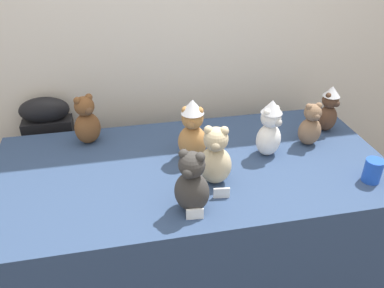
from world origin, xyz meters
name	(u,v)px	position (x,y,z in m)	size (l,w,h in m)	color
wall_back	(167,22)	(0.00, 0.96, 1.30)	(7.00, 0.08, 2.60)	silver
display_table	(192,226)	(0.00, 0.25, 0.39)	(1.91, 0.93, 0.79)	navy
instrument_case	(57,167)	(-0.74, 0.84, 0.48)	(0.28, 0.12, 0.95)	black
teddy_bear_sand	(215,157)	(0.07, 0.10, 0.92)	(0.18, 0.16, 0.28)	#CCB78E
teddy_bear_caramel	(192,130)	(0.02, 0.32, 0.94)	(0.17, 0.16, 0.31)	#B27A42
teddy_bear_chestnut	(87,121)	(-0.49, 0.57, 0.91)	(0.18, 0.17, 0.27)	brown
teddy_bear_mocha	(311,125)	(0.64, 0.33, 0.90)	(0.12, 0.11, 0.24)	#7F6047
teddy_bear_snow	(270,129)	(0.39, 0.28, 0.93)	(0.17, 0.17, 0.30)	white
teddy_bear_charcoal	(192,183)	(-0.07, -0.06, 0.92)	(0.19, 0.18, 0.28)	#383533
teddy_bear_cocoa	(329,109)	(0.80, 0.45, 0.91)	(0.15, 0.15, 0.26)	#4C3323
party_cup_blue	(373,171)	(0.77, -0.03, 0.84)	(0.08, 0.08, 0.11)	blue
name_card_front_left	(222,193)	(0.07, -0.02, 0.81)	(0.07, 0.01, 0.05)	white
name_card_front_middle	(195,214)	(-0.06, -0.12, 0.81)	(0.07, 0.01, 0.05)	white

